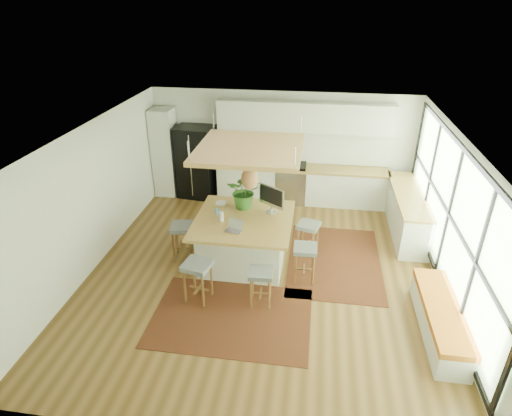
% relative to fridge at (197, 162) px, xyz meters
% --- Properties ---
extents(floor, '(7.00, 7.00, 0.00)m').
position_rel_fridge_xyz_m(floor, '(2.13, -3.16, -0.93)').
color(floor, '#533817').
rests_on(floor, ground).
extents(ceiling, '(7.00, 7.00, 0.00)m').
position_rel_fridge_xyz_m(ceiling, '(2.13, -3.16, 1.78)').
color(ceiling, white).
rests_on(ceiling, ground).
extents(wall_back, '(6.50, 0.00, 6.50)m').
position_rel_fridge_xyz_m(wall_back, '(2.13, 0.34, 0.42)').
color(wall_back, silver).
rests_on(wall_back, ground).
extents(wall_front, '(6.50, 0.00, 6.50)m').
position_rel_fridge_xyz_m(wall_front, '(2.13, -6.66, 0.42)').
color(wall_front, silver).
rests_on(wall_front, ground).
extents(wall_left, '(0.00, 7.00, 7.00)m').
position_rel_fridge_xyz_m(wall_left, '(-1.12, -3.16, 0.42)').
color(wall_left, silver).
rests_on(wall_left, ground).
extents(wall_right, '(0.00, 7.00, 7.00)m').
position_rel_fridge_xyz_m(wall_right, '(5.38, -3.16, 0.42)').
color(wall_right, silver).
rests_on(wall_right, ground).
extents(window_wall, '(0.10, 6.20, 2.60)m').
position_rel_fridge_xyz_m(window_wall, '(5.35, -3.16, 0.47)').
color(window_wall, black).
rests_on(window_wall, wall_right).
extents(pantry, '(0.55, 0.60, 2.25)m').
position_rel_fridge_xyz_m(pantry, '(-0.82, 0.02, 0.20)').
color(pantry, silver).
rests_on(pantry, floor).
extents(back_counter_base, '(4.20, 0.60, 0.88)m').
position_rel_fridge_xyz_m(back_counter_base, '(2.68, 0.02, -0.49)').
color(back_counter_base, silver).
rests_on(back_counter_base, floor).
extents(back_counter_top, '(4.24, 0.64, 0.05)m').
position_rel_fridge_xyz_m(back_counter_top, '(2.68, 0.02, -0.03)').
color(back_counter_top, olive).
rests_on(back_counter_top, back_counter_base).
extents(backsplash, '(4.20, 0.02, 0.80)m').
position_rel_fridge_xyz_m(backsplash, '(2.68, 0.32, 0.43)').
color(backsplash, white).
rests_on(backsplash, wall_back).
extents(upper_cabinets, '(4.20, 0.34, 0.70)m').
position_rel_fridge_xyz_m(upper_cabinets, '(2.68, 0.16, 1.22)').
color(upper_cabinets, silver).
rests_on(upper_cabinets, wall_back).
extents(range, '(0.76, 0.62, 1.00)m').
position_rel_fridge_xyz_m(range, '(2.43, 0.02, -0.43)').
color(range, '#A5A5AA').
rests_on(range, floor).
extents(right_counter_base, '(0.60, 2.50, 0.88)m').
position_rel_fridge_xyz_m(right_counter_base, '(5.06, -1.16, -0.49)').
color(right_counter_base, silver).
rests_on(right_counter_base, floor).
extents(right_counter_top, '(0.64, 2.54, 0.05)m').
position_rel_fridge_xyz_m(right_counter_top, '(5.06, -1.16, -0.03)').
color(right_counter_top, olive).
rests_on(right_counter_top, right_counter_base).
extents(window_bench, '(0.52, 2.00, 0.50)m').
position_rel_fridge_xyz_m(window_bench, '(5.08, -4.36, -0.68)').
color(window_bench, silver).
rests_on(window_bench, floor).
extents(ceiling_panel, '(1.86, 1.86, 0.80)m').
position_rel_fridge_xyz_m(ceiling_panel, '(1.83, -2.76, 1.12)').
color(ceiling_panel, olive).
rests_on(ceiling_panel, ceiling).
extents(rug_near, '(2.60, 1.80, 0.01)m').
position_rel_fridge_xyz_m(rug_near, '(1.79, -4.51, -0.92)').
color(rug_near, black).
rests_on(rug_near, floor).
extents(rug_right, '(1.80, 2.60, 0.01)m').
position_rel_fridge_xyz_m(rug_right, '(3.50, -2.60, -0.92)').
color(rug_right, black).
rests_on(rug_right, floor).
extents(fridge, '(1.00, 0.82, 1.84)m').
position_rel_fridge_xyz_m(fridge, '(0.00, 0.00, 0.00)').
color(fridge, black).
rests_on(fridge, floor).
extents(island, '(1.85, 1.85, 0.93)m').
position_rel_fridge_xyz_m(island, '(1.71, -2.81, -0.46)').
color(island, olive).
rests_on(island, floor).
extents(stool_near_left, '(0.53, 0.53, 0.75)m').
position_rel_fridge_xyz_m(stool_near_left, '(1.14, -4.13, -0.57)').
color(stool_near_left, '#52575A').
rests_on(stool_near_left, floor).
extents(stool_near_right, '(0.42, 0.42, 0.67)m').
position_rel_fridge_xyz_m(stool_near_right, '(2.22, -4.08, -0.57)').
color(stool_near_right, '#52575A').
rests_on(stool_near_right, floor).
extents(stool_right_front, '(0.43, 0.43, 0.71)m').
position_rel_fridge_xyz_m(stool_right_front, '(2.92, -3.28, -0.57)').
color(stool_right_front, '#52575A').
rests_on(stool_right_front, floor).
extents(stool_right_back, '(0.51, 0.51, 0.69)m').
position_rel_fridge_xyz_m(stool_right_back, '(2.95, -2.40, -0.57)').
color(stool_right_back, '#52575A').
rests_on(stool_right_back, floor).
extents(stool_left_side, '(0.50, 0.50, 0.76)m').
position_rel_fridge_xyz_m(stool_left_side, '(0.51, -2.93, -0.57)').
color(stool_left_side, '#52575A').
rests_on(stool_left_side, floor).
extents(laptop, '(0.36, 0.37, 0.22)m').
position_rel_fridge_xyz_m(laptop, '(1.61, -3.30, 0.12)').
color(laptop, '#A5A5AA').
rests_on(laptop, island).
extents(monitor, '(0.62, 0.52, 0.56)m').
position_rel_fridge_xyz_m(monitor, '(2.20, -2.47, 0.26)').
color(monitor, '#A5A5AA').
rests_on(monitor, island).
extents(microwave, '(0.57, 0.35, 0.37)m').
position_rel_fridge_xyz_m(microwave, '(1.22, -0.02, 0.18)').
color(microwave, '#A5A5AA').
rests_on(microwave, back_counter_top).
extents(island_plant, '(0.68, 0.75, 0.57)m').
position_rel_fridge_xyz_m(island_plant, '(1.65, -2.33, 0.29)').
color(island_plant, '#1E4C19').
rests_on(island_plant, island).
extents(island_bowl, '(0.24, 0.24, 0.06)m').
position_rel_fridge_xyz_m(island_bowl, '(1.16, -2.31, 0.03)').
color(island_bowl, silver).
rests_on(island_bowl, island).
extents(island_bottle_0, '(0.07, 0.07, 0.19)m').
position_rel_fridge_xyz_m(island_bottle_0, '(1.16, -2.71, 0.10)').
color(island_bottle_0, '#398DE7').
rests_on(island_bottle_0, island).
extents(island_bottle_1, '(0.07, 0.07, 0.19)m').
position_rel_fridge_xyz_m(island_bottle_1, '(1.31, -2.96, 0.10)').
color(island_bottle_1, silver).
rests_on(island_bottle_1, island).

